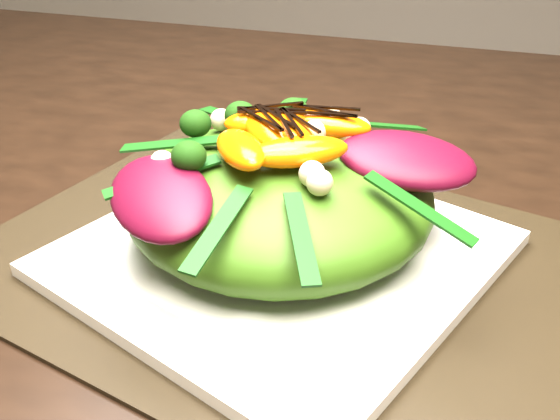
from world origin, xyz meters
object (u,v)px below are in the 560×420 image
(dining_table, at_px, (322,181))
(orange_segment, at_px, (283,130))
(plate_base, at_px, (280,253))
(placemat, at_px, (280,261))
(lettuce_mound, at_px, (280,197))
(salad_bowl, at_px, (280,237))

(dining_table, height_order, orange_segment, dining_table)
(plate_base, distance_m, orange_segment, 0.10)
(placemat, height_order, lettuce_mound, lettuce_mound)
(lettuce_mound, distance_m, orange_segment, 0.05)
(salad_bowl, bearing_deg, lettuce_mound, 0.00)
(salad_bowl, bearing_deg, dining_table, 92.88)
(salad_bowl, relative_size, orange_segment, 3.49)
(placemat, relative_size, lettuce_mound, 2.01)
(dining_table, xyz_separation_m, salad_bowl, (0.01, -0.18, 0.04))
(dining_table, bearing_deg, lettuce_mound, -87.12)
(placemat, bearing_deg, plate_base, -90.00)
(plate_base, relative_size, orange_segment, 4.11)
(placemat, bearing_deg, lettuce_mound, -90.00)
(placemat, xyz_separation_m, plate_base, (0.00, -0.00, 0.01))
(orange_segment, bearing_deg, dining_table, 92.57)
(lettuce_mound, bearing_deg, dining_table, 92.88)
(orange_segment, bearing_deg, plate_base, -83.29)
(orange_segment, bearing_deg, salad_bowl, -83.29)
(dining_table, distance_m, salad_bowl, 0.18)
(dining_table, distance_m, plate_base, 0.18)
(dining_table, relative_size, plate_base, 5.64)
(lettuce_mound, height_order, orange_segment, orange_segment)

